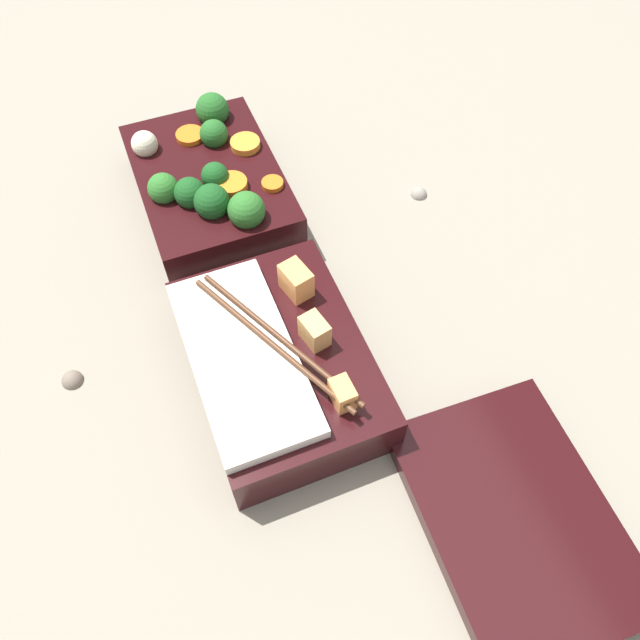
# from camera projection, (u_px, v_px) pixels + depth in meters

# --- Properties ---
(ground_plane) EXTENTS (3.00, 3.00, 0.00)m
(ground_plane) POSITION_uv_depth(u_px,v_px,m) (235.00, 280.00, 0.65)
(ground_plane) COLOR gray
(bento_tray_vegetable) EXTENTS (0.21, 0.15, 0.08)m
(bento_tray_vegetable) POSITION_uv_depth(u_px,v_px,m) (210.00, 185.00, 0.68)
(bento_tray_vegetable) COLOR black
(bento_tray_vegetable) RESTS_ON ground_plane
(bento_tray_rice) EXTENTS (0.21, 0.15, 0.08)m
(bento_tray_rice) POSITION_uv_depth(u_px,v_px,m) (276.00, 362.00, 0.56)
(bento_tray_rice) COLOR black
(bento_tray_rice) RESTS_ON ground_plane
(bento_lid) EXTENTS (0.21, 0.15, 0.02)m
(bento_lid) POSITION_uv_depth(u_px,v_px,m) (516.00, 517.00, 0.50)
(bento_lid) COLOR black
(bento_lid) RESTS_ON ground_plane
(pebble_0) EXTENTS (0.02, 0.02, 0.02)m
(pebble_0) POSITION_uv_depth(u_px,v_px,m) (71.00, 378.00, 0.58)
(pebble_0) COLOR #7A6B5B
(pebble_0) RESTS_ON ground_plane
(pebble_1) EXTENTS (0.02, 0.02, 0.02)m
(pebble_1) POSITION_uv_depth(u_px,v_px,m) (419.00, 192.00, 0.71)
(pebble_1) COLOR gray
(pebble_1) RESTS_ON ground_plane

